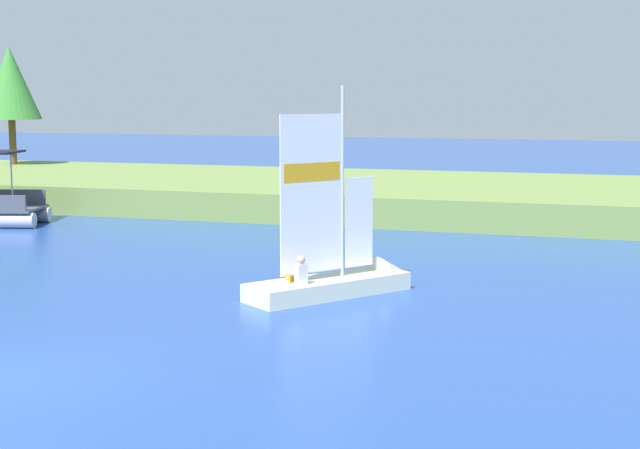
{
  "coord_description": "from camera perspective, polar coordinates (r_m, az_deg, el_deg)",
  "views": [
    {
      "loc": [
        10.23,
        -13.41,
        5.0
      ],
      "look_at": [
        1.61,
        12.92,
        1.2
      ],
      "focal_mm": 52.15,
      "sensor_mm": 36.0,
      "label": 1
    }
  ],
  "objects": [
    {
      "name": "shoreline_tree_midleft",
      "position": [
        55.94,
        -18.48,
        8.22
      ],
      "size": [
        3.38,
        3.38,
        6.67
      ],
      "color": "brown",
      "rests_on": "shore_bank"
    },
    {
      "name": "shore_bank",
      "position": [
        42.54,
        4.11,
        1.85
      ],
      "size": [
        80.0,
        13.96,
        1.19
      ],
      "primitive_type": "cube",
      "color": "olive",
      "rests_on": "ground"
    },
    {
      "name": "sailboat",
      "position": [
        24.04,
        1.88,
        -3.2
      ],
      "size": [
        3.91,
        4.78,
        5.67
      ],
      "rotation": [
        0.0,
        0.0,
        0.95
      ],
      "color": "silver",
      "rests_on": "ground"
    },
    {
      "name": "ground_plane",
      "position": [
        17.59,
        -18.64,
        -9.13
      ],
      "size": [
        200.0,
        200.0,
        0.0
      ],
      "primitive_type": "plane",
      "color": "#234793"
    }
  ]
}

